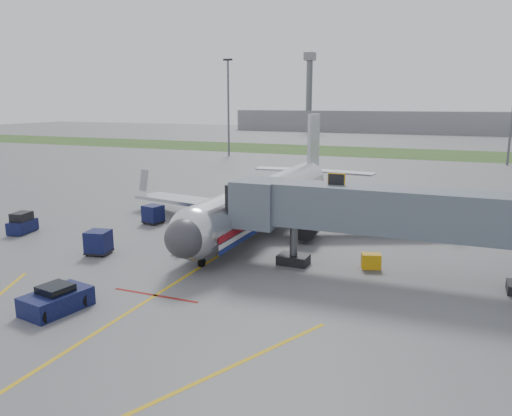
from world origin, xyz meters
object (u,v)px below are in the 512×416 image
at_px(belt_loader, 188,240).
at_px(baggage_tug, 22,224).
at_px(airliner, 267,198).
at_px(pushback_tug, 56,300).
at_px(ramp_worker, 180,244).

bearing_deg(belt_loader, baggage_tug, -172.99).
bearing_deg(airliner, baggage_tug, -150.34).
height_order(airliner, belt_loader, airliner).
height_order(pushback_tug, belt_loader, belt_loader).
height_order(pushback_tug, baggage_tug, baggage_tug).
distance_m(baggage_tug, belt_loader, 16.20).
height_order(baggage_tug, belt_loader, belt_loader).
relative_size(belt_loader, ramp_worker, 3.19).
xyz_separation_m(pushback_tug, ramp_worker, (0.95, 12.06, 0.12)).
distance_m(airliner, baggage_tug, 22.55).
xyz_separation_m(belt_loader, ramp_worker, (0.45, -2.08, 0.19)).
relative_size(airliner, belt_loader, 7.36).
bearing_deg(ramp_worker, belt_loader, 45.42).
height_order(airliner, baggage_tug, airliner).
bearing_deg(belt_loader, airliner, 69.31).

